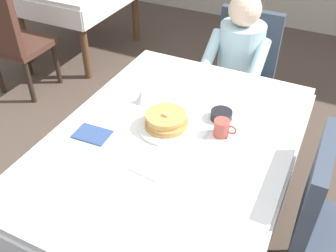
% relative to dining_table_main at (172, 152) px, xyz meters
% --- Properties ---
extents(ground_plane, '(14.00, 14.00, 0.00)m').
position_rel_dining_table_main_xyz_m(ground_plane, '(0.00, 0.00, -0.65)').
color(ground_plane, brown).
extents(dining_table_main, '(1.12, 1.52, 0.74)m').
position_rel_dining_table_main_xyz_m(dining_table_main, '(0.00, 0.00, 0.00)').
color(dining_table_main, white).
rests_on(dining_table_main, ground).
extents(chair_diner, '(0.44, 0.45, 0.93)m').
position_rel_dining_table_main_xyz_m(chair_diner, '(0.02, 1.17, -0.12)').
color(chair_diner, '#384251').
rests_on(chair_diner, ground).
extents(diner_person, '(0.40, 0.43, 1.12)m').
position_rel_dining_table_main_xyz_m(diner_person, '(0.02, 1.01, 0.02)').
color(diner_person, silver).
rests_on(diner_person, ground).
extents(chair_right_side, '(0.45, 0.44, 0.93)m').
position_rel_dining_table_main_xyz_m(chair_right_side, '(0.77, 0.00, -0.12)').
color(chair_right_side, '#384251').
rests_on(chair_right_side, ground).
extents(plate_breakfast, '(0.28, 0.28, 0.02)m').
position_rel_dining_table_main_xyz_m(plate_breakfast, '(-0.05, 0.05, 0.10)').
color(plate_breakfast, white).
rests_on(plate_breakfast, dining_table_main).
extents(breakfast_stack, '(0.21, 0.21, 0.08)m').
position_rel_dining_table_main_xyz_m(breakfast_stack, '(-0.06, 0.06, 0.14)').
color(breakfast_stack, tan).
rests_on(breakfast_stack, plate_breakfast).
extents(cup_coffee, '(0.11, 0.08, 0.08)m').
position_rel_dining_table_main_xyz_m(cup_coffee, '(0.21, 0.12, 0.13)').
color(cup_coffee, '#B24C42').
rests_on(cup_coffee, dining_table_main).
extents(bowl_butter, '(0.11, 0.11, 0.04)m').
position_rel_dining_table_main_xyz_m(bowl_butter, '(0.16, 0.25, 0.11)').
color(bowl_butter, black).
rests_on(bowl_butter, dining_table_main).
extents(syrup_pitcher, '(0.08, 0.08, 0.07)m').
position_rel_dining_table_main_xyz_m(syrup_pitcher, '(-0.27, 0.20, 0.13)').
color(syrup_pitcher, silver).
rests_on(syrup_pitcher, dining_table_main).
extents(fork_left_of_plate, '(0.02, 0.18, 0.00)m').
position_rel_dining_table_main_xyz_m(fork_left_of_plate, '(-0.24, 0.03, 0.09)').
color(fork_left_of_plate, silver).
rests_on(fork_left_of_plate, dining_table_main).
extents(knife_right_of_plate, '(0.04, 0.20, 0.00)m').
position_rel_dining_table_main_xyz_m(knife_right_of_plate, '(0.14, 0.03, 0.09)').
color(knife_right_of_plate, silver).
rests_on(knife_right_of_plate, dining_table_main).
extents(spoon_near_edge, '(0.15, 0.03, 0.00)m').
position_rel_dining_table_main_xyz_m(spoon_near_edge, '(-0.01, -0.28, 0.09)').
color(spoon_near_edge, silver).
rests_on(spoon_near_edge, dining_table_main).
extents(napkin_folded, '(0.18, 0.13, 0.01)m').
position_rel_dining_table_main_xyz_m(napkin_folded, '(-0.35, -0.15, 0.09)').
color(napkin_folded, '#334C7F').
rests_on(napkin_folded, dining_table_main).
extents(background_chair_empty, '(0.44, 0.45, 0.93)m').
position_rel_dining_table_main_xyz_m(background_chair_empty, '(-1.87, 0.80, -0.12)').
color(background_chair_empty, '#4C2D23').
rests_on(background_chair_empty, ground).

